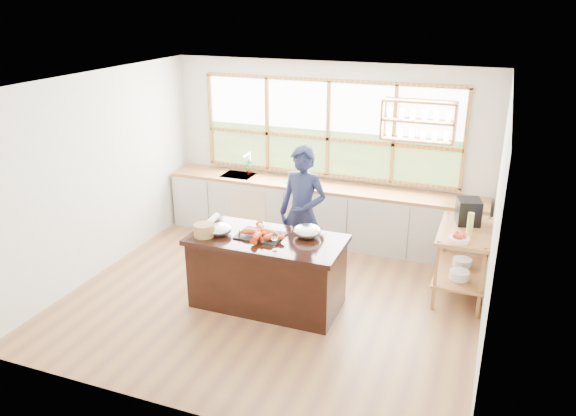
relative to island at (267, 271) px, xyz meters
The scene contains 18 objects.
ground_plane 0.50m from the island, 90.00° to the left, with size 5.00×5.00×0.00m, color olive.
room_shell 1.48m from the island, 88.06° to the left, with size 5.02×4.52×2.71m.
back_counter 2.14m from the island, 90.50° to the left, with size 4.90×0.63×0.90m.
right_shelf_unit 2.45m from the island, 26.44° to the left, with size 0.62×1.10×0.90m.
island is the anchor object (origin of this frame).
cook 0.99m from the island, 80.24° to the left, with size 0.67×0.44×1.82m, color #191F3D.
potted_plant 2.59m from the island, 119.46° to the left, with size 0.13×0.09×0.26m, color slate.
cutting_board 2.21m from the island, 98.86° to the left, with size 0.40×0.30×0.01m, color green.
espresso_machine 2.63m from the island, 31.00° to the left, with size 0.28×0.30×0.32m, color black.
wine_bottle 2.49m from the island, 21.98° to the left, with size 0.07×0.07×0.30m, color #B7BA51.
fruit_bowl 2.31m from the island, 18.37° to the left, with size 0.25×0.25×0.11m.
slate_board 0.46m from the island, behind, with size 0.55×0.40×0.02m, color black.
lobster_pile 0.51m from the island, 165.69° to the right, with size 0.52×0.48×0.08m.
mixing_bowl_left 0.77m from the island, 169.74° to the right, with size 0.29×0.29×0.14m, color silver.
mixing_bowl_right 0.71m from the island, 25.16° to the left, with size 0.33×0.33×0.16m, color silver.
wine_glass 0.71m from the island, 52.72° to the right, with size 0.08×0.08×0.22m.
wicker_basket 0.91m from the island, 162.81° to the right, with size 0.24×0.24×0.15m, color #A97742.
parchment_roll 0.98m from the island, 166.78° to the left, with size 0.08×0.08×0.30m, color white.
Camera 1 is at (2.41, -5.81, 3.59)m, focal length 35.00 mm.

